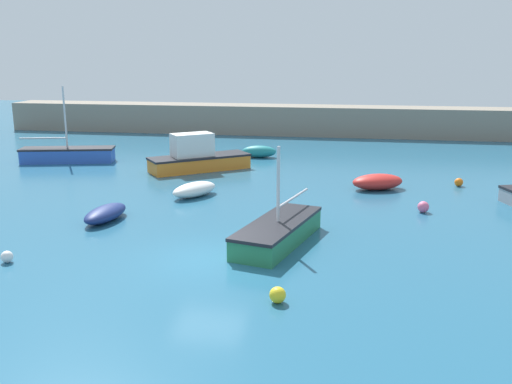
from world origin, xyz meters
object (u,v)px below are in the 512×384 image
at_px(sailboat_twin_hulled, 68,154).
at_px(motorboat_grey_hull, 197,157).
at_px(sailboat_short_mast, 278,232).
at_px(mooring_buoy_pink, 423,207).
at_px(open_tender_yellow, 378,182).
at_px(mooring_buoy_white, 7,257).
at_px(rowboat_blue_near, 194,189).
at_px(rowboat_white_midwater, 105,213).
at_px(mooring_buoy_orange, 459,182).
at_px(fishing_dinghy_green, 259,152).
at_px(mooring_buoy_yellow, 278,295).

xyz_separation_m(sailboat_twin_hulled, motorboat_grey_hull, (8.98, -1.18, 0.29)).
xyz_separation_m(sailboat_short_mast, mooring_buoy_pink, (5.82, 5.24, -0.19)).
distance_m(open_tender_yellow, mooring_buoy_white, 18.16).
bearing_deg(sailboat_twin_hulled, motorboat_grey_hull, -21.20).
distance_m(rowboat_blue_near, mooring_buoy_pink, 10.87).
xyz_separation_m(rowboat_blue_near, motorboat_grey_hull, (-1.55, 6.22, 0.44)).
bearing_deg(motorboat_grey_hull, rowboat_blue_near, -113.30).
bearing_deg(rowboat_white_midwater, mooring_buoy_orange, 126.67).
bearing_deg(mooring_buoy_pink, mooring_buoy_orange, 66.32).
height_order(motorboat_grey_hull, sailboat_short_mast, sailboat_short_mast).
bearing_deg(sailboat_short_mast, sailboat_twin_hulled, -116.84).
bearing_deg(mooring_buoy_pink, fishing_dinghy_green, 127.58).
distance_m(rowboat_blue_near, mooring_buoy_white, 10.59).
height_order(rowboat_blue_near, mooring_buoy_pink, rowboat_blue_near).
bearing_deg(rowboat_blue_near, sailboat_twin_hulled, -94.07).
bearing_deg(sailboat_short_mast, rowboat_blue_near, -127.15).
distance_m(rowboat_blue_near, rowboat_white_midwater, 5.32).
height_order(rowboat_blue_near, mooring_buoy_yellow, rowboat_blue_near).
distance_m(mooring_buoy_yellow, mooring_buoy_white, 9.59).
bearing_deg(sailboat_short_mast, mooring_buoy_yellow, 22.12).
bearing_deg(mooring_buoy_orange, fishing_dinghy_green, 150.61).
xyz_separation_m(rowboat_blue_near, mooring_buoy_orange, (13.25, 4.46, -0.13)).
relative_size(sailboat_twin_hulled, rowboat_white_midwater, 2.12).
bearing_deg(mooring_buoy_orange, mooring_buoy_yellow, -115.38).
bearing_deg(open_tender_yellow, motorboat_grey_hull, 139.45).
xyz_separation_m(mooring_buoy_pink, mooring_buoy_white, (-14.59, -8.79, -0.05)).
relative_size(open_tender_yellow, sailboat_short_mast, 0.53).
distance_m(open_tender_yellow, mooring_buoy_orange, 4.51).
distance_m(fishing_dinghy_green, rowboat_white_midwater, 16.28).
bearing_deg(fishing_dinghy_green, rowboat_blue_near, 78.38).
bearing_deg(mooring_buoy_white, open_tender_yellow, 45.43).
bearing_deg(mooring_buoy_yellow, mooring_buoy_orange, 64.62).
distance_m(rowboat_white_midwater, mooring_buoy_pink, 13.85).
xyz_separation_m(motorboat_grey_hull, sailboat_short_mast, (6.54, -12.56, -0.35)).
distance_m(motorboat_grey_hull, mooring_buoy_orange, 14.91).
distance_m(open_tender_yellow, mooring_buoy_pink, 4.55).
relative_size(sailboat_short_mast, mooring_buoy_pink, 11.50).
xyz_separation_m(sailboat_twin_hulled, fishing_dinghy_green, (11.93, 3.74, -0.09)).
height_order(mooring_buoy_pink, mooring_buoy_yellow, mooring_buoy_pink).
distance_m(mooring_buoy_pink, mooring_buoy_yellow, 11.62).
xyz_separation_m(open_tender_yellow, mooring_buoy_yellow, (-3.29, -14.57, -0.16)).
bearing_deg(open_tender_yellow, rowboat_blue_near, 175.01).
height_order(open_tender_yellow, mooring_buoy_orange, open_tender_yellow).
bearing_deg(mooring_buoy_yellow, open_tender_yellow, 77.26).
bearing_deg(rowboat_blue_near, open_tender_yellow, 139.79).
bearing_deg(motorboat_grey_hull, open_tender_yellow, -54.09).
xyz_separation_m(rowboat_blue_near, mooring_buoy_yellow, (5.67, -11.52, -0.11)).
bearing_deg(fishing_dinghy_green, open_tender_yellow, 128.66).
height_order(fishing_dinghy_green, mooring_buoy_orange, fishing_dinghy_green).
bearing_deg(rowboat_blue_near, rowboat_white_midwater, 2.04).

